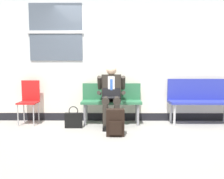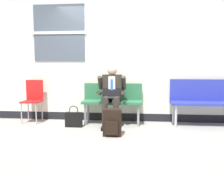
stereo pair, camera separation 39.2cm
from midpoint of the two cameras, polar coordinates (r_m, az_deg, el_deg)
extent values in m
plane|color=gray|center=(4.66, 2.48, -9.37)|extent=(18.00, 18.00, 0.00)
cube|color=silver|center=(5.22, 2.97, 14.46)|extent=(6.77, 0.12, 1.64)
cube|color=silver|center=(5.19, 2.89, -0.19)|extent=(6.77, 0.12, 1.01)
cube|color=black|center=(5.29, 2.85, -6.58)|extent=(6.77, 0.14, 0.17)
cube|color=#4C5666|center=(5.34, -10.77, 13.51)|extent=(1.14, 0.02, 1.22)
cube|color=silver|center=(5.33, -10.80, 13.52)|extent=(1.22, 0.03, 0.06)
cube|color=#2D6B47|center=(4.87, 2.36, -3.09)|extent=(1.25, 0.42, 0.05)
cube|color=#2D6B47|center=(5.02, 2.47, -0.49)|extent=(1.25, 0.04, 0.35)
cylinder|color=gray|center=(4.83, -4.24, -6.14)|extent=(0.05, 0.05, 0.44)
cylinder|color=gray|center=(5.12, -3.68, -5.45)|extent=(0.05, 0.05, 0.44)
cylinder|color=gray|center=(4.77, 8.82, -6.34)|extent=(0.05, 0.05, 0.44)
cylinder|color=gray|center=(5.07, 8.62, -5.63)|extent=(0.05, 0.05, 0.44)
cube|color=#28339E|center=(5.13, 23.72, -3.14)|extent=(1.32, 0.42, 0.05)
cube|color=#28339E|center=(5.27, 23.22, -0.15)|extent=(1.32, 0.04, 0.45)
cylinder|color=#B7B7BC|center=(4.88, 17.64, -6.29)|extent=(0.05, 0.05, 0.44)
cylinder|color=#B7B7BC|center=(5.16, 16.93, -5.60)|extent=(0.05, 0.05, 0.44)
cylinder|color=#2D2823|center=(4.66, 0.87, -2.62)|extent=(0.15, 0.40, 0.15)
cylinder|color=#2D2823|center=(4.53, 0.68, -6.62)|extent=(0.11, 0.11, 0.49)
cube|color=black|center=(4.52, 0.61, -9.39)|extent=(0.10, 0.26, 0.07)
cylinder|color=#2D2823|center=(4.65, 3.58, -2.66)|extent=(0.15, 0.40, 0.15)
cylinder|color=#2D2823|center=(4.52, 3.48, -6.66)|extent=(0.11, 0.11, 0.49)
cube|color=black|center=(4.51, 3.44, -9.44)|extent=(0.10, 0.26, 0.07)
cube|color=#2D2823|center=(4.83, 2.37, 0.43)|extent=(0.40, 0.18, 0.55)
cube|color=silver|center=(4.74, 2.31, 0.92)|extent=(0.14, 0.01, 0.38)
cube|color=blue|center=(4.73, 2.31, 0.55)|extent=(0.05, 0.01, 0.33)
sphere|color=beige|center=(4.81, 2.39, 4.81)|extent=(0.21, 0.21, 0.21)
cylinder|color=#2D2823|center=(4.77, -0.55, 1.69)|extent=(0.09, 0.25, 0.30)
cylinder|color=#2D2823|center=(4.62, -0.76, -0.85)|extent=(0.08, 0.27, 0.12)
cylinder|color=#2D2823|center=(4.75, 5.23, 1.64)|extent=(0.09, 0.25, 0.30)
cylinder|color=#2D2823|center=(4.60, 5.20, -0.91)|extent=(0.08, 0.27, 0.12)
cube|color=black|center=(4.62, 2.21, -2.02)|extent=(0.36, 0.22, 0.02)
cube|color=black|center=(4.73, 2.30, -0.48)|extent=(0.36, 0.08, 0.21)
cube|color=black|center=(4.10, 2.82, -8.09)|extent=(0.32, 0.18, 0.47)
cube|color=black|center=(4.02, 2.75, -9.44)|extent=(0.22, 0.04, 0.24)
cube|color=black|center=(4.71, -7.01, -7.36)|extent=(0.34, 0.09, 0.30)
torus|color=black|center=(4.67, -7.04, -5.10)|extent=(0.19, 0.02, 0.19)
cube|color=red|center=(5.23, -17.09, -2.84)|extent=(0.38, 0.38, 0.03)
cube|color=red|center=(5.36, -16.47, -0.09)|extent=(0.38, 0.03, 0.44)
cylinder|color=#A5A5AA|center=(5.19, -19.32, -5.62)|extent=(0.02, 0.02, 0.44)
cylinder|color=#A5A5AA|center=(5.07, -16.02, -5.79)|extent=(0.02, 0.02, 0.44)
cylinder|color=#A5A5AA|center=(5.48, -17.92, -4.98)|extent=(0.02, 0.02, 0.44)
cylinder|color=#A5A5AA|center=(5.36, -14.77, -5.12)|extent=(0.02, 0.02, 0.44)
camera|label=1|loc=(0.20, -87.58, 0.25)|focal=37.31mm
camera|label=2|loc=(0.20, 92.42, -0.25)|focal=37.31mm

